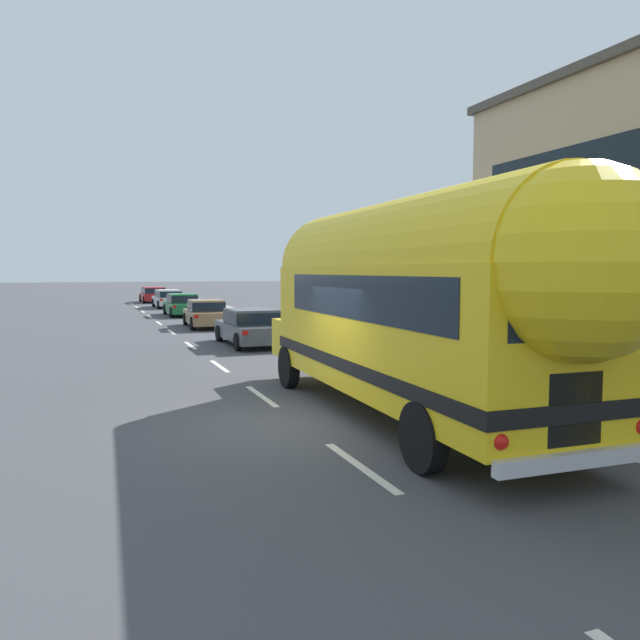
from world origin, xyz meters
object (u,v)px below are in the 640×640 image
car_third (182,304)px  car_fourth (168,297)px  car_second (206,313)px  painted_bus (418,299)px  car_lead (252,326)px  car_fifth (153,293)px

car_third → car_fourth: same height
car_fourth → car_second: bearing=-90.8°
painted_bus → car_fourth: painted_bus is taller
painted_bus → car_lead: (0.27, 12.83, -1.56)m
car_fifth → painted_bus: bearing=-90.0°
car_second → car_fourth: same height
car_lead → car_fourth: same height
painted_bus → car_fourth: bearing=89.6°
car_second → car_fifth: bearing=90.0°
car_lead → car_second: same height
painted_bus → car_third: painted_bus is taller
car_third → car_fifth: 17.06m
car_third → car_fifth: (-0.05, 17.06, 0.05)m
car_second → car_fifth: same height
car_second → car_fourth: (0.25, 17.13, 0.05)m
painted_bus → car_fifth: (-0.01, 46.29, -1.51)m
car_lead → car_third: size_ratio=0.96×
car_third → car_fifth: same height
car_third → car_fourth: 8.64m
car_second → car_fifth: 25.56m
car_lead → car_fifth: bearing=90.5°
car_second → car_third: 8.50m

